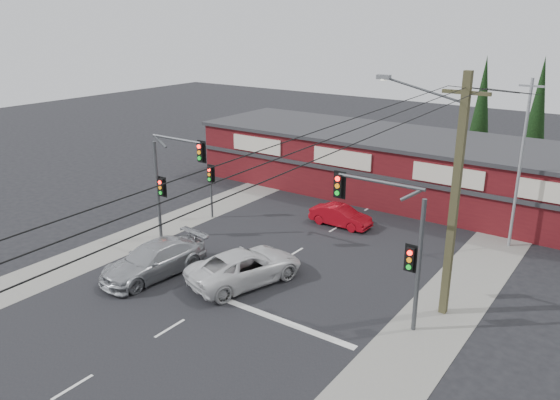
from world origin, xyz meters
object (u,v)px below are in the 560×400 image
Objects in this scene: shop_building at (382,162)px; red_sedan at (341,216)px; silver_suv at (154,260)px; white_suv at (245,266)px; utility_pole at (452,190)px.

red_sedan is at bearing -82.55° from shop_building.
shop_building is at bearing 87.04° from silver_suv.
utility_pole is at bearing -145.59° from white_suv.
utility_pole is (12.47, 4.57, 4.60)m from silver_suv.
white_suv is 16.65m from shop_building.
silver_suv is 0.20× the size of shop_building.
red_sedan is 7.84m from shop_building.
shop_building reaches higher than silver_suv.
silver_suv is 11.69m from red_sedan.
utility_pole is at bearing -127.15° from red_sedan.
silver_suv is 14.05m from utility_pole.
white_suv is at bearing 179.58° from red_sedan.
silver_suv is 0.55× the size of utility_pole.
red_sedan is (4.11, 10.94, -0.18)m from silver_suv.
shop_building is at bearing 123.76° from utility_pole.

